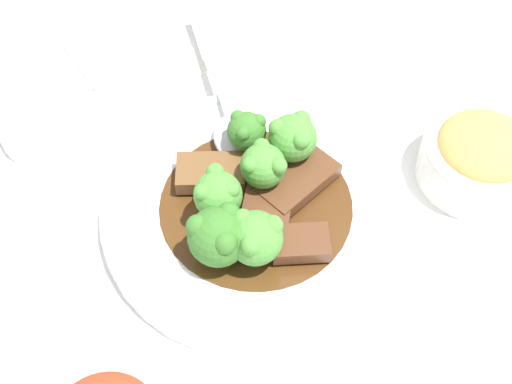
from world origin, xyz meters
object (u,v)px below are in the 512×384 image
main_plate (256,209)px  beef_strip_1 (301,186)px  beef_strip_3 (211,173)px  broccoli_floret_4 (263,165)px  serving_spoon (231,122)px  beef_strip_0 (263,216)px  broccoli_floret_2 (247,131)px  beef_strip_2 (301,243)px  broccoli_floret_0 (293,137)px  sauce_dish (43,130)px  broccoli_floret_3 (218,236)px  side_bowl_appetizer (481,156)px  broccoli_floret_1 (217,192)px  broccoli_floret_5 (255,237)px

main_plate → beef_strip_1: 0.04m
main_plate → beef_strip_3: beef_strip_3 is taller
broccoli_floret_4 → beef_strip_3: bearing=-127.5°
broccoli_floret_4 → serving_spoon: bearing=177.4°
beef_strip_0 → broccoli_floret_2: (-0.07, 0.02, 0.02)m
main_plate → beef_strip_2: beef_strip_2 is taller
broccoli_floret_0 → sauce_dish: (-0.14, -0.18, -0.04)m
broccoli_floret_3 → sauce_dish: bearing=-155.2°
side_bowl_appetizer → broccoli_floret_1: bearing=-101.8°
beef_strip_3 → broccoli_floret_2: bearing=105.9°
main_plate → beef_strip_2: (0.05, 0.01, 0.02)m
broccoli_floret_2 → broccoli_floret_5: size_ratio=0.97×
broccoli_floret_4 → serving_spoon: (-0.07, 0.00, -0.02)m
beef_strip_3 → broccoli_floret_1: broccoli_floret_1 is taller
broccoli_floret_3 → serving_spoon: bearing=151.6°
broccoli_floret_2 → beef_strip_2: bearing=-1.4°
beef_strip_2 → broccoli_floret_4: (-0.07, -0.00, 0.02)m
beef_strip_0 → side_bowl_appetizer: 0.20m
beef_strip_2 → broccoli_floret_5: (-0.01, -0.04, 0.02)m
beef_strip_3 → broccoli_floret_1: size_ratio=1.33×
beef_strip_1 → broccoli_floret_5: 0.08m
main_plate → broccoli_floret_4: 0.04m
broccoli_floret_0 → broccoli_floret_2: bearing=-127.7°
main_plate → broccoli_floret_3: 0.07m
beef_strip_1 → broccoli_floret_3: broccoli_floret_3 is taller
beef_strip_2 → sauce_dish: bearing=-145.4°
broccoli_floret_0 → sauce_dish: bearing=-126.8°
main_plate → broccoli_floret_5: broccoli_floret_5 is taller
broccoli_floret_5 → side_bowl_appetizer: bearing=90.2°
beef_strip_1 → broccoli_floret_0: bearing=166.8°
side_bowl_appetizer → sauce_dish: 0.39m
beef_strip_1 → broccoli_floret_4: 0.04m
broccoli_floret_2 → side_bowl_appetizer: broccoli_floret_2 is taller
broccoli_floret_1 → broccoli_floret_3: bearing=-22.5°
main_plate → beef_strip_2: bearing=13.7°
broccoli_floret_1 → side_bowl_appetizer: 0.23m
broccoli_floret_3 → serving_spoon: 0.13m
broccoli_floret_4 → beef_strip_2: bearing=0.8°
beef_strip_3 → broccoli_floret_1: (0.04, -0.01, 0.02)m
beef_strip_3 → broccoli_floret_5: 0.09m
broccoli_floret_2 → broccoli_floret_1: bearing=-45.1°
beef_strip_2 → broccoli_floret_1: broccoli_floret_1 is taller
broccoli_floret_3 → sauce_dish: size_ratio=0.64×
beef_strip_2 → side_bowl_appetizer: 0.18m
beef_strip_0 → beef_strip_1: (-0.01, 0.04, 0.00)m
beef_strip_0 → serving_spoon: 0.10m
beef_strip_3 → broccoli_floret_3: 0.08m
beef_strip_1 → side_bowl_appetizer: bearing=75.5°
beef_strip_1 → beef_strip_3: (-0.04, -0.06, 0.00)m
beef_strip_3 → sauce_dish: beef_strip_3 is taller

